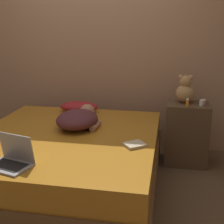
{
  "coord_description": "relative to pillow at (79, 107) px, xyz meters",
  "views": [
    {
      "loc": [
        0.97,
        -2.71,
        1.59
      ],
      "look_at": [
        0.42,
        0.24,
        0.73
      ],
      "focal_mm": 50.0,
      "sensor_mm": 36.0,
      "label": 1
    }
  ],
  "objects": [
    {
      "name": "ground_plane",
      "position": [
        0.09,
        -0.79,
        -0.61
      ],
      "size": [
        12.0,
        12.0,
        0.0
      ],
      "primitive_type": "plane",
      "color": "brown"
    },
    {
      "name": "wall_back",
      "position": [
        0.09,
        0.47,
        0.69
      ],
      "size": [
        8.0,
        0.06,
        2.6
      ],
      "color": "tan",
      "rests_on": "ground_plane"
    },
    {
      "name": "bed",
      "position": [
        0.09,
        -0.79,
        -0.34
      ],
      "size": [
        1.78,
        1.96,
        0.55
      ],
      "color": "brown",
      "rests_on": "ground_plane"
    },
    {
      "name": "nightstand",
      "position": [
        1.28,
        -0.01,
        -0.26
      ],
      "size": [
        0.48,
        0.37,
        0.72
      ],
      "color": "brown",
      "rests_on": "ground_plane"
    },
    {
      "name": "pillow",
      "position": [
        0.0,
        0.0,
        0.0
      ],
      "size": [
        0.46,
        0.27,
        0.13
      ],
      "color": "maroon",
      "rests_on": "bed"
    },
    {
      "name": "person_lying",
      "position": [
        0.16,
        -0.54,
        0.02
      ],
      "size": [
        0.45,
        0.67,
        0.18
      ],
      "rotation": [
        0.0,
        0.0,
        -0.06
      ],
      "color": "#4C2328",
      "rests_on": "bed"
    },
    {
      "name": "laptop",
      "position": [
        -0.08,
        -1.52,
        -0.01
      ],
      "size": [
        0.37,
        0.3,
        0.24
      ],
      "rotation": [
        0.0,
        0.0,
        -0.26
      ],
      "color": "#9E9EA3",
      "rests_on": "bed"
    },
    {
      "name": "teddy_bear",
      "position": [
        1.24,
        0.05,
        0.24
      ],
      "size": [
        0.21,
        0.21,
        0.32
      ],
      "color": "tan",
      "rests_on": "nightstand"
    },
    {
      "name": "bottle_pink",
      "position": [
        1.44,
        -0.01,
        0.13
      ],
      "size": [
        0.05,
        0.05,
        0.06
      ],
      "color": "pink",
      "rests_on": "nightstand"
    },
    {
      "name": "bottle_clear",
      "position": [
        1.42,
        -0.08,
        0.13
      ],
      "size": [
        0.05,
        0.05,
        0.07
      ],
      "color": "silver",
      "rests_on": "nightstand"
    },
    {
      "name": "bottle_orange",
      "position": [
        1.26,
        -0.13,
        0.15
      ],
      "size": [
        0.03,
        0.03,
        0.09
      ],
      "color": "orange",
      "rests_on": "nightstand"
    },
    {
      "name": "book",
      "position": [
        0.79,
        -0.96,
        -0.05
      ],
      "size": [
        0.23,
        0.23,
        0.02
      ],
      "rotation": [
        0.0,
        0.0,
        0.65
      ],
      "color": "#C6B793",
      "rests_on": "bed"
    }
  ]
}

